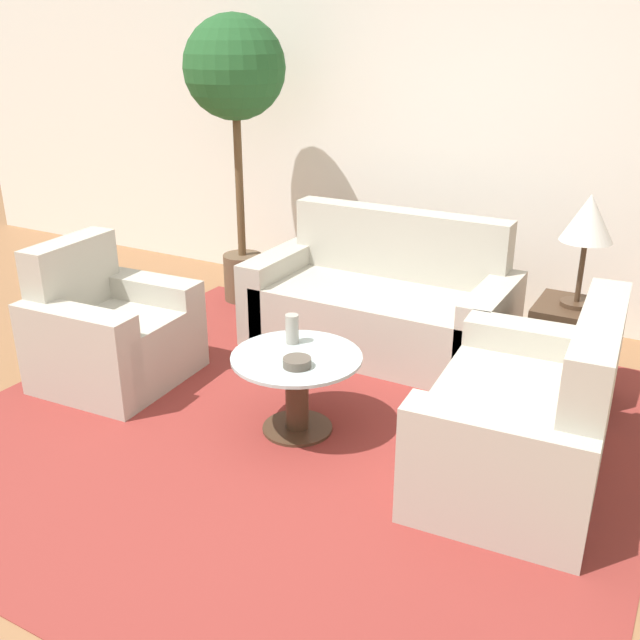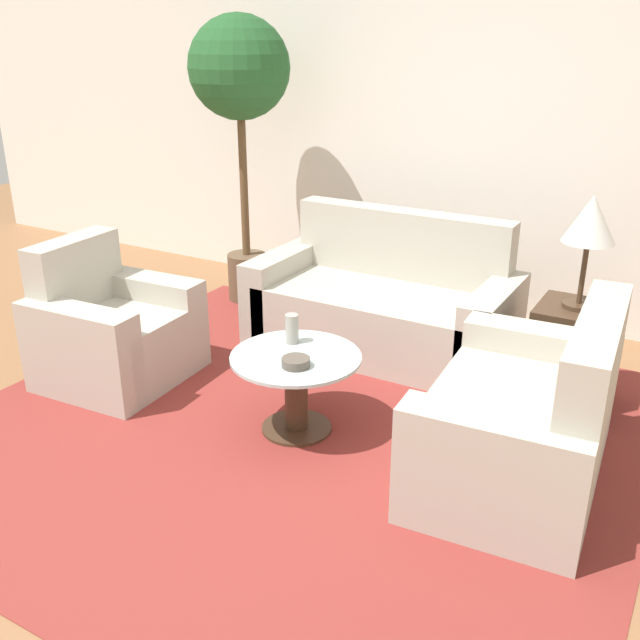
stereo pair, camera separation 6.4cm
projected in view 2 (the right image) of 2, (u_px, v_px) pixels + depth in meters
The scene contains 12 objects.
ground_plane at pixel (227, 478), 3.42m from camera, with size 14.00×14.00×0.00m, color #8E603D.
wall_back at pixel (450, 134), 5.15m from camera, with size 10.00×0.06×2.60m.
rug at pixel (297, 429), 3.84m from camera, with size 3.53×3.34×0.01m.
sofa_main at pixel (385, 306), 4.77m from camera, with size 1.72×0.82×0.89m.
armchair at pixel (111, 334), 4.34m from camera, with size 0.81×0.87×0.85m.
loveseat at pixel (531, 426), 3.33m from camera, with size 0.86×1.29×0.87m.
coffee_table at pixel (296, 382), 3.74m from camera, with size 0.68×0.68×0.44m.
side_table at pixel (571, 353), 4.09m from camera, with size 0.43×0.43×0.56m.
table_lamp at pixel (590, 223), 3.80m from camera, with size 0.28×0.28×0.63m.
potted_plant at pixel (240, 87), 5.11m from camera, with size 0.73×0.73×2.12m.
vase at pixel (292, 329), 3.80m from camera, with size 0.07×0.07×0.16m.
bowl at pixel (296, 362), 3.55m from camera, with size 0.14×0.14×0.05m.
Camera 2 is at (1.84, -2.27, 2.00)m, focal length 40.00 mm.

